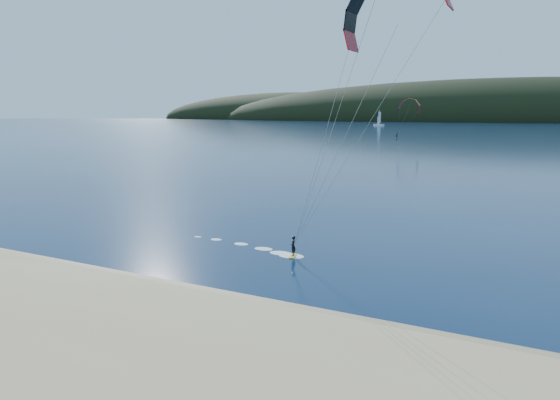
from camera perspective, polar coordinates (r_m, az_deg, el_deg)
ground at (r=27.03m, az=-13.28°, el=-13.44°), size 1800.00×1800.00×0.00m
wet_sand at (r=30.29m, az=-7.62°, el=-10.60°), size 220.00×2.50×0.10m
headland at (r=764.13m, az=26.76°, el=7.80°), size 1200.00×310.00×140.00m
kitesurfer_near at (r=30.66m, az=11.54°, el=16.59°), size 22.23×7.04×17.93m
kitesurfer_far at (r=218.71m, az=14.08°, el=9.65°), size 11.64×8.23×15.05m
sailboat at (r=438.72m, az=10.85°, el=8.19°), size 9.60×6.26×13.39m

